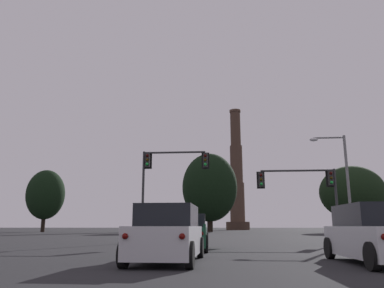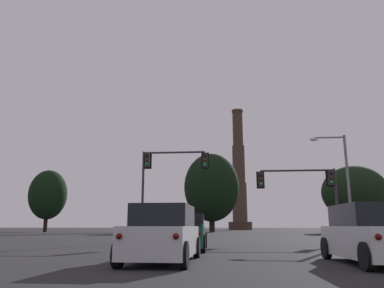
{
  "view_description": "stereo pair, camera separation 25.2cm",
  "coord_description": "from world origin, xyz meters",
  "px_view_note": "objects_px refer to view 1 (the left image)",
  "views": [
    {
      "loc": [
        -1.52,
        -2.34,
        1.16
      ],
      "look_at": [
        -4.1,
        28.1,
        7.89
      ],
      "focal_mm": 35.0,
      "sensor_mm": 36.0,
      "label": 1
    },
    {
      "loc": [
        -1.27,
        -2.31,
        1.16
      ],
      "look_at": [
        -4.1,
        28.1,
        7.89
      ],
      "focal_mm": 35.0,
      "sensor_mm": 36.0,
      "label": 2
    }
  ],
  "objects_px": {
    "street_lamp": "(342,175)",
    "smokestack": "(237,181)",
    "traffic_light_overhead_right": "(308,186)",
    "suv_left_lane_second": "(168,234)",
    "pickup_truck_left_lane_front": "(187,233)",
    "traffic_light_overhead_left": "(164,172)",
    "suv_right_lane_second": "(376,235)"
  },
  "relations": [
    {
      "from": "street_lamp",
      "to": "smokestack",
      "type": "relative_size",
      "value": 0.2
    },
    {
      "from": "traffic_light_overhead_right",
      "to": "traffic_light_overhead_left",
      "type": "bearing_deg",
      "value": -179.02
    },
    {
      "from": "traffic_light_overhead_left",
      "to": "traffic_light_overhead_right",
      "type": "relative_size",
      "value": 1.16
    },
    {
      "from": "traffic_light_overhead_right",
      "to": "street_lamp",
      "type": "xyz_separation_m",
      "value": [
        2.67,
        0.83,
        0.83
      ]
    },
    {
      "from": "traffic_light_overhead_right",
      "to": "smokestack",
      "type": "bearing_deg",
      "value": 91.09
    },
    {
      "from": "suv_right_lane_second",
      "to": "street_lamp",
      "type": "distance_m",
      "value": 16.6
    },
    {
      "from": "street_lamp",
      "to": "pickup_truck_left_lane_front",
      "type": "bearing_deg",
      "value": -140.96
    },
    {
      "from": "pickup_truck_left_lane_front",
      "to": "smokestack",
      "type": "relative_size",
      "value": 0.14
    },
    {
      "from": "smokestack",
      "to": "street_lamp",
      "type": "bearing_deg",
      "value": -87.26
    },
    {
      "from": "traffic_light_overhead_left",
      "to": "smokestack",
      "type": "xyz_separation_m",
      "value": [
        8.62,
        93.9,
        10.32
      ]
    },
    {
      "from": "suv_right_lane_second",
      "to": "traffic_light_overhead_right",
      "type": "bearing_deg",
      "value": 84.08
    },
    {
      "from": "pickup_truck_left_lane_front",
      "to": "traffic_light_overhead_left",
      "type": "bearing_deg",
      "value": 105.55
    },
    {
      "from": "smokestack",
      "to": "pickup_truck_left_lane_front",
      "type": "bearing_deg",
      "value": -93.49
    },
    {
      "from": "suv_right_lane_second",
      "to": "smokestack",
      "type": "relative_size",
      "value": 0.13
    },
    {
      "from": "traffic_light_overhead_right",
      "to": "street_lamp",
      "type": "relative_size",
      "value": 0.73
    },
    {
      "from": "suv_left_lane_second",
      "to": "traffic_light_overhead_right",
      "type": "xyz_separation_m",
      "value": [
        7.91,
        14.75,
        3.1
      ]
    },
    {
      "from": "traffic_light_overhead_left",
      "to": "smokestack",
      "type": "height_order",
      "value": "smokestack"
    },
    {
      "from": "suv_left_lane_second",
      "to": "traffic_light_overhead_right",
      "type": "relative_size",
      "value": 0.86
    },
    {
      "from": "traffic_light_overhead_right",
      "to": "street_lamp",
      "type": "bearing_deg",
      "value": 17.29
    },
    {
      "from": "pickup_truck_left_lane_front",
      "to": "smokestack",
      "type": "bearing_deg",
      "value": 84.29
    },
    {
      "from": "suv_left_lane_second",
      "to": "traffic_light_overhead_right",
      "type": "height_order",
      "value": "traffic_light_overhead_right"
    },
    {
      "from": "suv_left_lane_second",
      "to": "smokestack",
      "type": "height_order",
      "value": "smokestack"
    },
    {
      "from": "pickup_truck_left_lane_front",
      "to": "smokestack",
      "type": "xyz_separation_m",
      "value": [
        6.18,
        101.51,
        14.59
      ]
    },
    {
      "from": "pickup_truck_left_lane_front",
      "to": "traffic_light_overhead_right",
      "type": "xyz_separation_m",
      "value": [
        7.96,
        7.79,
        3.19
      ]
    },
    {
      "from": "suv_right_lane_second",
      "to": "smokestack",
      "type": "xyz_separation_m",
      "value": [
        -0.53,
        108.54,
        14.49
      ]
    },
    {
      "from": "traffic_light_overhead_left",
      "to": "traffic_light_overhead_right",
      "type": "distance_m",
      "value": 10.46
    },
    {
      "from": "traffic_light_overhead_right",
      "to": "pickup_truck_left_lane_front",
      "type": "bearing_deg",
      "value": -135.61
    },
    {
      "from": "street_lamp",
      "to": "smokestack",
      "type": "height_order",
      "value": "smokestack"
    },
    {
      "from": "pickup_truck_left_lane_front",
      "to": "traffic_light_overhead_left",
      "type": "distance_m",
      "value": 9.06
    },
    {
      "from": "traffic_light_overhead_right",
      "to": "smokestack",
      "type": "relative_size",
      "value": 0.15
    },
    {
      "from": "traffic_light_overhead_left",
      "to": "suv_right_lane_second",
      "type": "bearing_deg",
      "value": -57.98
    },
    {
      "from": "suv_left_lane_second",
      "to": "smokestack",
      "type": "distance_m",
      "value": 109.61
    }
  ]
}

